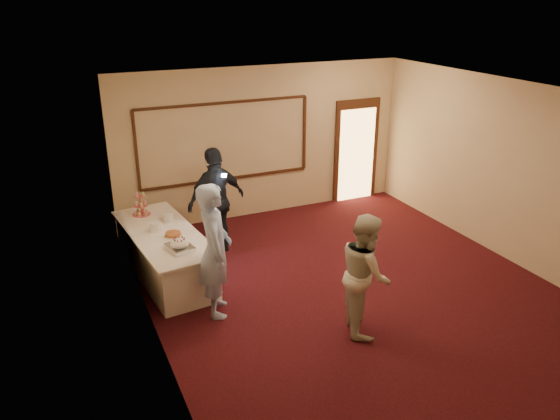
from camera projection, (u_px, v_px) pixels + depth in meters
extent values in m
plane|color=black|center=(351.00, 289.00, 8.46)|extent=(7.00, 7.00, 0.00)
cube|color=beige|center=(263.00, 142.00, 10.87)|extent=(6.00, 0.04, 3.00)
cube|color=beige|center=(559.00, 323.00, 4.94)|extent=(6.00, 0.04, 3.00)
cube|color=beige|center=(148.00, 233.00, 6.77)|extent=(0.04, 7.00, 3.00)
cube|color=beige|center=(511.00, 173.00, 9.04)|extent=(0.04, 7.00, 3.00)
cube|color=white|center=(361.00, 95.00, 7.35)|extent=(6.00, 7.00, 0.04)
cube|color=#35180F|center=(227.00, 179.00, 10.78)|extent=(3.40, 0.04, 0.05)
cube|color=#35180F|center=(224.00, 103.00, 10.22)|extent=(3.40, 0.04, 0.05)
cube|color=#35180F|center=(136.00, 152.00, 9.86)|extent=(0.05, 0.04, 1.50)
cube|color=#35180F|center=(304.00, 133.00, 11.15)|extent=(0.05, 0.04, 1.50)
cube|color=#35180F|center=(356.00, 150.00, 11.80)|extent=(1.05, 0.06, 2.20)
cube|color=#FFBF66|center=(356.00, 155.00, 11.81)|extent=(0.85, 0.02, 2.00)
cube|color=white|center=(165.00, 255.00, 8.73)|extent=(1.13, 2.50, 0.74)
cube|color=white|center=(163.00, 233.00, 8.59)|extent=(1.25, 2.64, 0.03)
cube|color=silver|center=(180.00, 248.00, 8.00)|extent=(0.39, 0.47, 0.04)
ellipsoid|color=silver|center=(180.00, 244.00, 7.97)|extent=(0.27, 0.27, 0.12)
cube|color=silver|center=(184.00, 243.00, 8.13)|extent=(0.19, 0.25, 0.01)
cylinder|color=#D15461|center=(141.00, 203.00, 9.18)|extent=(0.02, 0.02, 0.41)
cylinder|color=#D15461|center=(142.00, 214.00, 9.26)|extent=(0.30, 0.30, 0.01)
cylinder|color=#D15461|center=(141.00, 205.00, 9.20)|extent=(0.23, 0.23, 0.01)
cylinder|color=#D15461|center=(140.00, 196.00, 9.14)|extent=(0.16, 0.16, 0.01)
cylinder|color=white|center=(156.00, 227.00, 8.58)|extent=(0.18, 0.18, 0.15)
cylinder|color=white|center=(155.00, 223.00, 8.55)|extent=(0.19, 0.19, 0.01)
cylinder|color=white|center=(169.00, 217.00, 8.96)|extent=(0.17, 0.17, 0.14)
cylinder|color=white|center=(168.00, 213.00, 8.94)|extent=(0.17, 0.17, 0.01)
cylinder|color=white|center=(173.00, 236.00, 8.45)|extent=(0.28, 0.28, 0.01)
cylinder|color=brown|center=(173.00, 234.00, 8.44)|extent=(0.24, 0.24, 0.05)
imported|color=#A0BFF8|center=(215.00, 250.00, 7.52)|extent=(0.63, 0.81, 1.95)
imported|color=beige|center=(365.00, 273.00, 7.19)|extent=(0.87, 0.98, 1.67)
imported|color=black|center=(216.00, 201.00, 9.36)|extent=(1.19, 0.74, 1.90)
cube|color=white|center=(224.00, 175.00, 8.99)|extent=(0.08, 0.06, 0.05)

